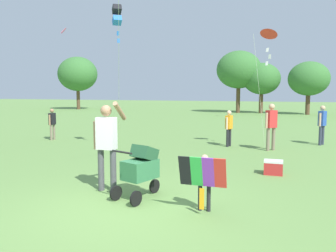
% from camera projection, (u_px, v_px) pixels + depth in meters
% --- Properties ---
extents(ground_plane, '(120.00, 120.00, 0.00)m').
position_uv_depth(ground_plane, '(124.00, 211.00, 5.81)').
color(ground_plane, '#668E47').
extents(treeline_distant, '(44.09, 4.73, 6.30)m').
position_uv_depth(treeline_distant, '(334.00, 70.00, 28.46)').
color(treeline_distant, brown).
rests_on(treeline_distant, ground).
extents(child_with_butterfly_kite, '(0.79, 0.34, 0.98)m').
position_uv_depth(child_with_butterfly_kite, '(204.00, 177.00, 5.71)').
color(child_with_butterfly_kite, '#232328').
rests_on(child_with_butterfly_kite, ground).
extents(person_adult_flyer, '(0.57, 0.55, 1.84)m').
position_uv_depth(person_adult_flyer, '(107.00, 140.00, 6.88)').
color(person_adult_flyer, '#4C4C51').
rests_on(person_adult_flyer, ground).
extents(stroller, '(0.76, 1.12, 1.03)m').
position_uv_depth(stroller, '(141.00, 167.00, 6.46)').
color(stroller, black).
rests_on(stroller, ground).
extents(kite_adult_black, '(2.25, 4.19, 4.81)m').
position_uv_depth(kite_adult_black, '(117.00, 16.00, 10.94)').
color(kite_adult_black, black).
rests_on(kite_adult_black, ground).
extents(kite_orange_delta, '(0.78, 1.48, 4.08)m').
position_uv_depth(kite_orange_delta, '(269.00, 35.00, 11.24)').
color(kite_orange_delta, red).
rests_on(kite_orange_delta, ground).
extents(person_sitting_far, '(0.25, 0.41, 1.33)m').
position_uv_depth(person_sitting_far, '(229.00, 125.00, 12.41)').
color(person_sitting_far, '#232328').
rests_on(person_sitting_far, ground).
extents(person_couple_left, '(0.33, 0.43, 1.49)m').
position_uv_depth(person_couple_left, '(322.00, 122.00, 12.73)').
color(person_couple_left, '#33384C').
rests_on(person_couple_left, ground).
extents(person_kid_running, '(0.18, 0.42, 1.30)m').
position_uv_depth(person_kid_running, '(52.00, 122.00, 14.06)').
color(person_kid_running, '#7F705B').
rests_on(person_kid_running, ground).
extents(person_back_turned, '(0.40, 0.40, 1.60)m').
position_uv_depth(person_back_turned, '(271.00, 123.00, 11.55)').
color(person_back_turned, '#7F705B').
rests_on(person_back_turned, ground).
extents(cooler_box, '(0.45, 0.33, 0.35)m').
position_uv_depth(cooler_box, '(273.00, 167.00, 8.32)').
color(cooler_box, red).
rests_on(cooler_box, ground).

